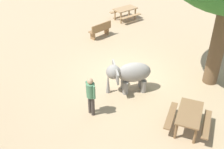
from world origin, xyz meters
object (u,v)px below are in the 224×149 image
object	(u,v)px
person_handler	(91,94)
picnic_table_far	(125,11)
picnic_table_near	(189,117)
wooden_bench	(100,30)
elephant	(129,74)

from	to	relation	value
person_handler	picnic_table_far	size ratio (longest dim) A/B	1.02
picnic_table_near	picnic_table_far	world-z (taller)	same
wooden_bench	picnic_table_near	xyz separation A→B (m)	(-8.17, 1.23, 0.12)
elephant	person_handler	bearing A→B (deg)	35.85
person_handler	wooden_bench	world-z (taller)	person_handler
wooden_bench	picnic_table_far	xyz separation A→B (m)	(1.40, -2.72, 0.12)
person_handler	wooden_bench	bearing A→B (deg)	47.02
person_handler	wooden_bench	distance (m)	6.73
picnic_table_near	picnic_table_far	size ratio (longest dim) A/B	1.31
picnic_table_near	wooden_bench	bearing A→B (deg)	-134.67
elephant	person_handler	xyz separation A→B (m)	(-0.45, 2.07, 0.10)
elephant	person_handler	distance (m)	2.12
person_handler	picnic_table_near	bearing A→B (deg)	-55.55
person_handler	picnic_table_near	size ratio (longest dim) A/B	0.78
picnic_table_near	picnic_table_far	distance (m)	10.34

